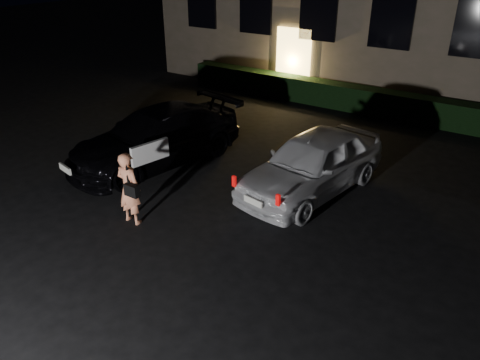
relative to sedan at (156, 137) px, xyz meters
The scene contains 5 objects.
ground 4.88m from the sedan, 44.21° to the right, with size 80.00×80.00×0.00m, color black.
hedge 7.93m from the sedan, 64.11° to the left, with size 15.00×0.70×0.85m, color black.
sedan is the anchor object (origin of this frame).
hatch 4.22m from the sedan, 11.02° to the left, with size 2.33×4.40×1.43m.
man 3.05m from the sedan, 56.81° to the right, with size 0.65×0.38×1.57m.
Camera 1 is at (4.79, -4.88, 5.22)m, focal length 35.00 mm.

